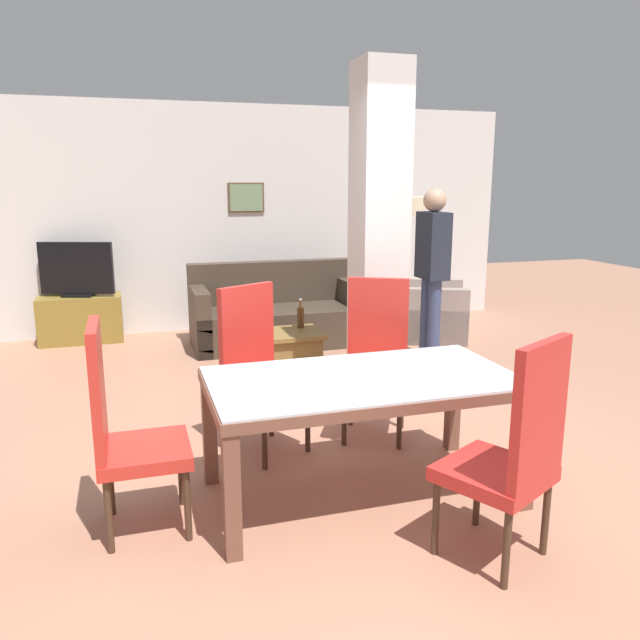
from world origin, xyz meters
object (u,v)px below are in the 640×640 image
(dining_chair_far_left, at_px, (258,367))
(tv_screen, at_px, (77,270))
(dining_table, at_px, (362,400))
(floor_lamp, at_px, (408,217))
(dining_chair_near_right, at_px, (514,450))
(standing_person, at_px, (432,262))
(dining_chair_head_left, at_px, (124,426))
(sofa, at_px, (277,317))
(armchair, at_px, (424,313))
(tv_stand, at_px, (81,319))
(bottle, at_px, (301,317))
(dining_chair_far_right, at_px, (376,355))
(coffee_table, at_px, (288,350))

(dining_chair_far_left, bearing_deg, tv_screen, -96.45)
(dining_table, distance_m, floor_lamp, 4.58)
(tv_screen, distance_m, floor_lamp, 3.95)
(dining_chair_near_right, distance_m, standing_person, 3.57)
(dining_chair_head_left, xyz_separation_m, sofa, (1.64, 3.56, -0.28))
(armchair, bearing_deg, tv_stand, -80.40)
(dining_table, relative_size, dining_chair_head_left, 1.55)
(bottle, bearing_deg, dining_table, -97.82)
(dining_chair_far_left, distance_m, floor_lamp, 4.14)
(dining_table, relative_size, armchair, 1.55)
(dining_chair_near_right, bearing_deg, armchair, 41.18)
(dining_chair_far_right, relative_size, armchair, 1.00)
(dining_chair_head_left, distance_m, standing_person, 3.91)
(armchair, xyz_separation_m, tv_screen, (-3.84, 0.93, 0.54))
(armchair, relative_size, tv_screen, 1.41)
(dining_chair_far_left, bearing_deg, standing_person, -169.99)
(floor_lamp, bearing_deg, standing_person, -105.76)
(dining_chair_near_right, height_order, tv_stand, dining_chair_near_right)
(dining_table, height_order, floor_lamp, floor_lamp)
(dining_table, xyz_separation_m, tv_screen, (-1.79, 4.26, 0.24))
(dining_chair_far_right, relative_size, dining_chair_near_right, 1.00)
(dining_chair_far_left, relative_size, sofa, 0.59)
(dining_table, height_order, tv_screen, tv_screen)
(tv_stand, relative_size, standing_person, 0.52)
(dining_chair_near_right, bearing_deg, standing_person, 41.60)
(coffee_table, height_order, bottle, bottle)
(sofa, relative_size, bottle, 6.56)
(dining_chair_head_left, xyz_separation_m, coffee_table, (1.50, 2.51, -0.38))
(dining_chair_far_right, relative_size, dining_chair_far_left, 1.00)
(dining_chair_far_right, relative_size, tv_screen, 1.41)
(sofa, relative_size, floor_lamp, 1.18)
(armchair, height_order, tv_stand, armchair)
(armchair, distance_m, standing_person, 1.17)
(coffee_table, bearing_deg, sofa, 82.55)
(dining_chair_near_right, distance_m, coffee_table, 3.38)
(sofa, bearing_deg, dining_table, 84.59)
(coffee_table, bearing_deg, bottle, 39.74)
(bottle, distance_m, floor_lamp, 2.37)
(dining_chair_head_left, height_order, sofa, dining_chair_head_left)
(dining_table, xyz_separation_m, dining_chair_near_right, (0.44, -0.83, -0.00))
(tv_stand, xyz_separation_m, tv_screen, (0.00, 0.00, 0.56))
(bottle, height_order, tv_screen, tv_screen)
(dining_table, relative_size, sofa, 0.92)
(dining_chair_far_right, height_order, dining_chair_far_left, same)
(bottle, xyz_separation_m, tv_stand, (-2.15, 1.61, -0.23))
(bottle, height_order, floor_lamp, floor_lamp)
(dining_chair_head_left, xyz_separation_m, floor_lamp, (3.42, 3.98, 0.78))
(dining_chair_head_left, xyz_separation_m, standing_person, (2.99, 2.48, 0.42))
(dining_chair_head_left, relative_size, tv_screen, 1.41)
(dining_chair_far_left, relative_size, tv_stand, 1.25)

